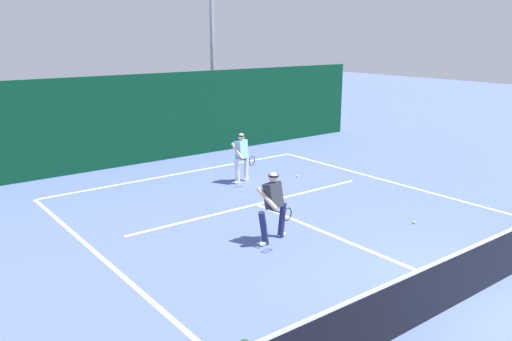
% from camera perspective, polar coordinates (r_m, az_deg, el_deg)
% --- Properties ---
extents(ground_plane, '(80.00, 80.00, 0.00)m').
position_cam_1_polar(ground_plane, '(10.34, 22.89, -12.44)').
color(ground_plane, '#5365B0').
extents(court_line_baseline_far, '(9.43, 0.10, 0.01)m').
position_cam_1_polar(court_line_baseline_far, '(17.56, -8.19, -0.30)').
color(court_line_baseline_far, white).
rests_on(court_line_baseline_far, ground_plane).
extents(court_line_service, '(7.69, 0.10, 0.01)m').
position_cam_1_polar(court_line_service, '(14.25, 0.05, -3.72)').
color(court_line_service, white).
rests_on(court_line_service, ground_plane).
extents(court_line_centre, '(0.10, 6.40, 0.01)m').
position_cam_1_polar(court_line_centre, '(12.02, 9.55, -7.54)').
color(court_line_centre, white).
rests_on(court_line_centre, ground_plane).
extents(tennis_net, '(10.34, 0.09, 1.08)m').
position_cam_1_polar(tennis_net, '(10.12, 23.19, -9.82)').
color(tennis_net, '#1E4723').
rests_on(tennis_net, ground_plane).
extents(player_near, '(0.97, 0.91, 1.60)m').
position_cam_1_polar(player_near, '(11.51, 1.93, -3.70)').
color(player_near, '#1E234C').
rests_on(player_near, ground_plane).
extents(player_far, '(0.74, 0.89, 1.56)m').
position_cam_1_polar(player_far, '(16.16, -1.58, 1.65)').
color(player_far, silver).
rests_on(player_far, ground_plane).
extents(tennis_ball, '(0.07, 0.07, 0.07)m').
position_cam_1_polar(tennis_ball, '(16.97, 4.55, -0.61)').
color(tennis_ball, '#D1E033').
rests_on(tennis_ball, ground_plane).
extents(tennis_ball_extra, '(0.07, 0.07, 0.07)m').
position_cam_1_polar(tennis_ball_extra, '(13.39, 16.98, -5.50)').
color(tennis_ball_extra, '#D1E033').
rests_on(tennis_ball_extra, ground_plane).
extents(back_fence_windscreen, '(19.68, 0.12, 3.18)m').
position_cam_1_polar(back_fence_windscreen, '(19.09, -11.55, 5.63)').
color(back_fence_windscreen, '#083820').
rests_on(back_fence_windscreen, ground_plane).
extents(light_pole, '(0.55, 0.44, 8.38)m').
position_cam_1_polar(light_pole, '(22.54, -4.90, 16.10)').
color(light_pole, '#9EA39E').
rests_on(light_pole, ground_plane).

